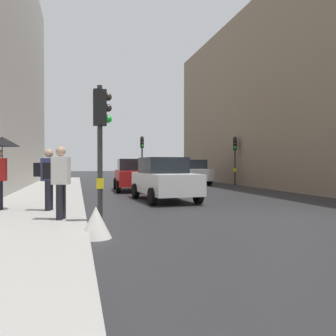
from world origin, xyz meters
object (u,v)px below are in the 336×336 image
pedestrian_with_umbrella (1,152)px  pedestrian_with_black_backpack (59,178)px  car_white_compact (164,179)px  traffic_light_near_left (101,130)px  warning_sign_triangle (96,222)px  traffic_light_far_median (142,150)px  pedestrian_with_grey_backpack (47,176)px  car_silver_hatchback (191,172)px  car_red_sedan (133,175)px  traffic_light_mid_street (235,151)px  car_green_estate (153,169)px

pedestrian_with_umbrella → pedestrian_with_black_backpack: (1.72, -2.21, -0.68)m
car_white_compact → pedestrian_with_umbrella: 6.29m
traffic_light_near_left → warning_sign_triangle: (-0.18, -1.13, -1.98)m
traffic_light_far_median → pedestrian_with_grey_backpack: bearing=-109.1°
warning_sign_triangle → car_silver_hatchback: bearing=65.7°
traffic_light_near_left → warning_sign_triangle: 2.29m
pedestrian_with_umbrella → pedestrian_with_grey_backpack: (1.31, -0.42, -0.68)m
car_red_sedan → pedestrian_with_black_backpack: 10.99m
traffic_light_mid_street → car_green_estate: traffic_light_mid_street is taller
car_white_compact → pedestrian_with_black_backpack: pedestrian_with_black_backpack is taller
pedestrian_with_grey_backpack → warning_sign_triangle: 3.75m
traffic_light_near_left → car_white_compact: 6.36m
car_white_compact → pedestrian_with_grey_backpack: bearing=-143.5°
car_red_sedan → pedestrian_with_umbrella: size_ratio=2.00×
pedestrian_with_umbrella → pedestrian_with_grey_backpack: bearing=-18.0°
traffic_light_mid_street → car_red_sedan: size_ratio=0.79×
traffic_light_near_left → warning_sign_triangle: size_ratio=5.15×
traffic_light_far_median → warning_sign_triangle: 21.08m
car_silver_hatchback → car_white_compact: bearing=-113.9°
car_silver_hatchback → pedestrian_with_grey_backpack: size_ratio=2.40×
traffic_light_near_left → traffic_light_far_median: size_ratio=0.91×
car_green_estate → pedestrian_with_grey_backpack: pedestrian_with_grey_backpack is taller
pedestrian_with_umbrella → car_green_estate: bearing=68.6°
traffic_light_far_median → traffic_light_mid_street: bearing=-45.4°
car_white_compact → traffic_light_mid_street: bearing=49.5°
traffic_light_near_left → pedestrian_with_grey_backpack: bearing=120.7°
car_white_compact → pedestrian_with_black_backpack: bearing=-128.0°
car_white_compact → car_red_sedan: (-0.42, 5.48, 0.00)m
car_white_compact → warning_sign_triangle: bearing=-114.9°
traffic_light_near_left → pedestrian_with_umbrella: bearing=134.4°
car_white_compact → pedestrian_with_umbrella: size_ratio=2.01×
traffic_light_far_median → car_red_sedan: size_ratio=0.86×
traffic_light_near_left → pedestrian_with_umbrella: size_ratio=1.56×
pedestrian_with_umbrella → warning_sign_triangle: pedestrian_with_umbrella is taller
car_green_estate → traffic_light_mid_street: bearing=-79.7°
pedestrian_with_black_backpack → car_red_sedan: bearing=71.7°
car_silver_hatchback → car_white_compact: 10.92m
traffic_light_mid_street → pedestrian_with_umbrella: traffic_light_mid_street is taller
car_green_estate → car_red_sedan: size_ratio=0.99×
traffic_light_mid_street → pedestrian_with_black_backpack: (-10.93, -13.22, -1.16)m
traffic_light_near_left → pedestrian_with_black_backpack: (-0.97, 0.54, -1.15)m
car_red_sedan → pedestrian_with_grey_backpack: (-3.85, -8.65, 0.29)m
car_red_sedan → warning_sign_triangle: 12.39m
car_silver_hatchback → traffic_light_near_left: bearing=-115.3°
traffic_light_near_left → pedestrian_with_umbrella: 3.87m
traffic_light_mid_street → traffic_light_far_median: (-5.46, 5.55, 0.22)m
traffic_light_near_left → car_silver_hatchback: traffic_light_near_left is taller
car_green_estate → pedestrian_with_grey_backpack: bearing=-108.5°
traffic_light_near_left → traffic_light_far_median: traffic_light_far_median is taller
traffic_light_far_median → car_white_compact: 14.02m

